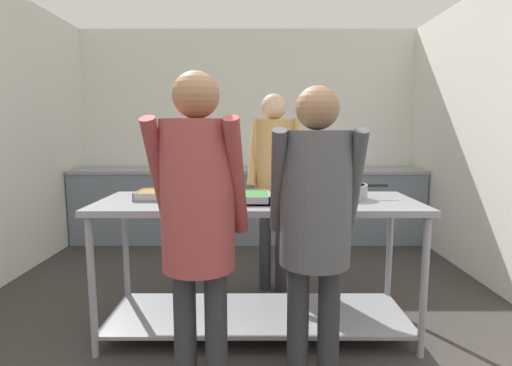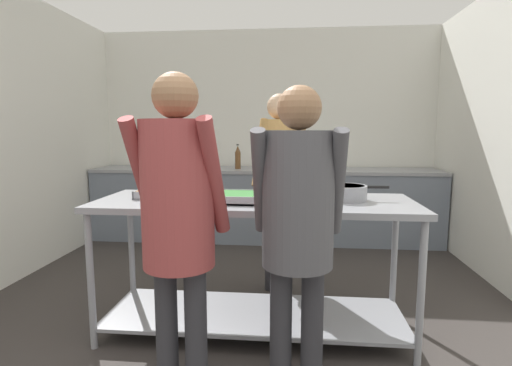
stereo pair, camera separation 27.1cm
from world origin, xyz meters
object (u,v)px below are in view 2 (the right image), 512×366
(sauce_pan, at_px, (346,192))
(water_bottle, at_px, (238,158))
(serving_tray_roast, at_px, (233,197))
(serving_tray_vegetables, at_px, (169,194))
(guest_serving_right, at_px, (298,213))
(guest_serving_left, at_px, (178,209))
(plate_stack, at_px, (290,198))
(cook_behind_counter, at_px, (279,170))

(sauce_pan, distance_m, water_bottle, 2.45)
(serving_tray_roast, bearing_deg, water_bottle, 97.29)
(serving_tray_vegetables, distance_m, serving_tray_roast, 0.47)
(guest_serving_right, bearing_deg, water_bottle, 103.60)
(guest_serving_right, bearing_deg, sauce_pan, 66.35)
(guest_serving_left, xyz_separation_m, water_bottle, (-0.16, 3.08, 0.03))
(plate_stack, distance_m, guest_serving_right, 0.64)
(serving_tray_roast, xyz_separation_m, water_bottle, (-0.30, 2.34, 0.10))
(cook_behind_counter, relative_size, water_bottle, 5.49)
(serving_tray_vegetables, distance_m, cook_behind_counter, 0.99)
(guest_serving_left, bearing_deg, sauce_pan, 44.64)
(serving_tray_roast, relative_size, guest_serving_right, 0.27)
(serving_tray_vegetables, height_order, serving_tray_roast, same)
(plate_stack, bearing_deg, guest_serving_right, -86.03)
(guest_serving_left, bearing_deg, serving_tray_roast, 79.45)
(sauce_pan, distance_m, cook_behind_counter, 0.81)
(water_bottle, bearing_deg, guest_serving_right, -76.40)
(guest_serving_left, xyz_separation_m, guest_serving_right, (0.56, 0.13, -0.04))
(sauce_pan, relative_size, guest_serving_left, 0.25)
(serving_tray_vegetables, xyz_separation_m, plate_stack, (0.83, -0.09, -0.00))
(plate_stack, bearing_deg, cook_behind_counter, 97.56)
(serving_tray_vegetables, xyz_separation_m, guest_serving_left, (0.32, -0.86, 0.07))
(guest_serving_right, relative_size, cook_behind_counter, 0.95)
(guest_serving_right, distance_m, cook_behind_counter, 1.40)
(guest_serving_right, xyz_separation_m, water_bottle, (-0.71, 2.95, 0.06))
(serving_tray_vegetables, height_order, guest_serving_right, guest_serving_right)
(serving_tray_vegetables, relative_size, serving_tray_roast, 0.99)
(plate_stack, height_order, cook_behind_counter, cook_behind_counter)
(plate_stack, relative_size, guest_serving_right, 0.16)
(sauce_pan, relative_size, cook_behind_counter, 0.25)
(serving_tray_vegetables, height_order, cook_behind_counter, cook_behind_counter)
(serving_tray_roast, bearing_deg, guest_serving_right, -56.07)
(serving_tray_vegetables, bearing_deg, sauce_pan, 0.31)
(sauce_pan, xyz_separation_m, guest_serving_right, (-0.32, -0.73, 0.01))
(water_bottle, bearing_deg, guest_serving_left, -87.05)
(plate_stack, relative_size, guest_serving_left, 0.15)
(serving_tray_roast, bearing_deg, sauce_pan, 8.96)
(serving_tray_roast, height_order, plate_stack, serving_tray_roast)
(guest_serving_left, bearing_deg, water_bottle, 92.95)
(plate_stack, bearing_deg, serving_tray_vegetables, 173.80)
(plate_stack, relative_size, cook_behind_counter, 0.15)
(plate_stack, distance_m, cook_behind_counter, 0.77)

